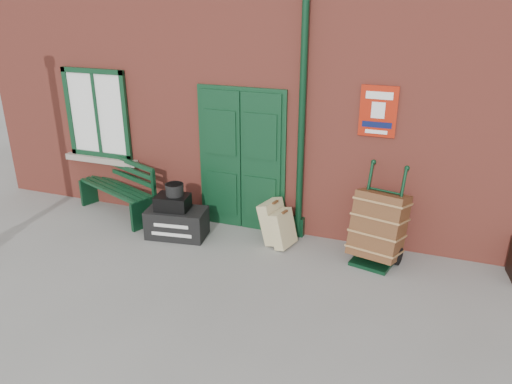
% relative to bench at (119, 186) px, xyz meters
% --- Properties ---
extents(ground, '(80.00, 80.00, 0.00)m').
position_rel_bench_xyz_m(ground, '(2.45, -1.23, -0.49)').
color(ground, gray).
rests_on(ground, ground).
extents(station_building, '(10.30, 4.30, 4.36)m').
position_rel_bench_xyz_m(station_building, '(2.44, 2.26, 1.67)').
color(station_building, '#A14234').
rests_on(station_building, ground).
extents(bench, '(1.66, 1.05, 0.98)m').
position_rel_bench_xyz_m(bench, '(0.00, 0.00, 0.00)').
color(bench, '#0E341C').
rests_on(bench, ground).
extents(houdini_trunk, '(0.97, 0.62, 0.45)m').
position_rel_bench_xyz_m(houdini_trunk, '(1.33, -0.46, -0.27)').
color(houdini_trunk, black).
rests_on(houdini_trunk, ground).
extents(strongbox, '(0.55, 0.43, 0.23)m').
position_rel_bench_xyz_m(strongbox, '(1.28, -0.46, 0.07)').
color(strongbox, black).
rests_on(strongbox, houdini_trunk).
extents(hatbox, '(0.31, 0.31, 0.18)m').
position_rel_bench_xyz_m(hatbox, '(1.31, -0.43, 0.27)').
color(hatbox, black).
rests_on(hatbox, strongbox).
extents(suitcase_back, '(0.45, 0.53, 0.66)m').
position_rel_bench_xyz_m(suitcase_back, '(2.79, -0.09, -0.17)').
color(suitcase_back, tan).
rests_on(suitcase_back, ground).
extents(suitcase_front, '(0.39, 0.47, 0.56)m').
position_rel_bench_xyz_m(suitcase_front, '(2.97, -0.19, -0.21)').
color(suitcase_front, tan).
rests_on(suitcase_front, ground).
extents(porter_trolley, '(0.80, 0.84, 1.37)m').
position_rel_bench_xyz_m(porter_trolley, '(4.34, -0.15, 0.04)').
color(porter_trolley, black).
rests_on(porter_trolley, ground).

